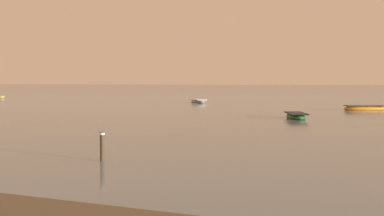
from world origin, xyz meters
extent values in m
ellipsoid|color=#23602D|center=(22.15, 24.68, 0.15)|extent=(2.98, 4.54, 0.68)
cube|color=black|center=(22.15, 24.68, 0.44)|extent=(2.83, 4.21, 0.09)
cube|color=black|center=(22.15, 24.68, 0.34)|extent=(1.33, 0.75, 0.07)
ellipsoid|color=gray|center=(2.41, 50.11, 0.16)|extent=(4.04, 4.29, 0.69)
cube|color=silver|center=(2.41, 50.11, 0.45)|extent=(3.78, 4.01, 0.09)
cube|color=silver|center=(2.41, 50.11, 0.35)|extent=(1.20, 1.10, 0.07)
ellipsoid|color=orange|center=(26.54, 40.09, 0.17)|extent=(4.89, 3.34, 0.73)
cube|color=#33383F|center=(26.54, 40.09, 0.48)|extent=(4.54, 3.16, 0.10)
cube|color=#33383F|center=(26.54, 40.09, 0.37)|extent=(0.85, 1.43, 0.07)
cylinder|color=#423323|center=(19.78, -1.25, 0.51)|extent=(0.18, 0.18, 1.28)
cylinder|color=silver|center=(19.78, -1.25, 1.09)|extent=(0.22, 0.22, 0.08)
camera|label=1|loc=(30.93, -18.04, 3.19)|focal=46.93mm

